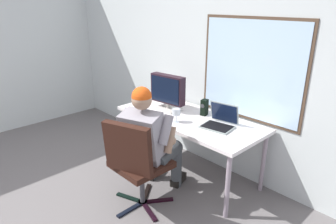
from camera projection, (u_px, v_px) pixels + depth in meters
name	position (u px, v px, depth m)	size (l,w,h in m)	color
wall_rear	(203.00, 57.00, 3.62)	(5.40, 0.08, 2.67)	silver
desk	(189.00, 122.00, 3.43)	(1.72, 0.77, 0.73)	gray
office_chair	(135.00, 160.00, 2.83)	(0.62, 0.61, 0.97)	black
person_seated	(150.00, 140.00, 3.01)	(0.67, 0.84, 1.24)	#43484C
crt_monitor	(168.00, 91.00, 3.57)	(0.46, 0.26, 0.42)	beige
laptop	(220.00, 120.00, 3.15)	(0.36, 0.35, 0.24)	gray
wine_glass	(176.00, 113.00, 3.23)	(0.09, 0.09, 0.15)	silver
desk_speaker	(204.00, 107.00, 3.44)	(0.08, 0.09, 0.19)	black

